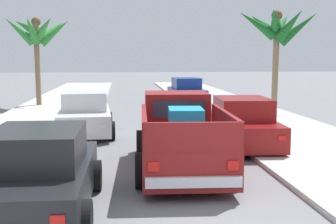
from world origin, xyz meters
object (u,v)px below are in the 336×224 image
object	(u,v)px
palm_tree_left_mid	(38,32)
car_right_near	(186,91)
palm_tree_left_fore	(278,28)
car_left_mid	(242,124)
car_right_mid	(85,115)
pickup_truck	(181,137)
car_left_near	(39,175)

from	to	relation	value
palm_tree_left_mid	car_right_near	bearing A→B (deg)	8.42
car_right_near	palm_tree_left_fore	xyz separation A→B (m)	(3.61, -5.63, 3.48)
car_left_mid	car_right_mid	bearing A→B (deg)	150.58
car_left_mid	palm_tree_left_fore	xyz separation A→B (m)	(3.85, 7.90, 3.48)
car_right_near	palm_tree_left_mid	bearing A→B (deg)	-171.58
car_right_near	car_right_mid	size ratio (longest dim) A/B	0.99
pickup_truck	car_left_near	world-z (taller)	pickup_truck
pickup_truck	car_left_mid	size ratio (longest dim) A/B	1.22
pickup_truck	palm_tree_left_fore	distance (m)	12.58
pickup_truck	car_left_mid	world-z (taller)	pickup_truck
pickup_truck	car_right_mid	distance (m)	6.06
pickup_truck	car_right_mid	size ratio (longest dim) A/B	1.22
palm_tree_left_mid	car_right_mid	bearing A→B (deg)	-71.23
pickup_truck	car_right_near	size ratio (longest dim) A/B	1.23
palm_tree_left_fore	pickup_truck	bearing A→B (deg)	-120.24
palm_tree_left_mid	car_left_near	bearing A→B (deg)	-80.24
car_left_near	car_right_near	size ratio (longest dim) A/B	0.99
car_right_near	palm_tree_left_mid	world-z (taller)	palm_tree_left_mid
car_right_mid	palm_tree_left_fore	distance (m)	10.79
car_right_mid	pickup_truck	bearing A→B (deg)	-62.80
car_right_near	pickup_truck	bearing A→B (deg)	-98.78
car_left_near	pickup_truck	bearing A→B (deg)	45.73
car_left_near	car_right_mid	size ratio (longest dim) A/B	0.99
pickup_truck	palm_tree_left_mid	world-z (taller)	palm_tree_left_mid
car_right_mid	palm_tree_left_mid	bearing A→B (deg)	108.77
car_right_near	car_right_mid	world-z (taller)	same
car_left_mid	palm_tree_left_fore	world-z (taller)	palm_tree_left_fore
car_right_mid	car_left_near	bearing A→B (deg)	-90.99
palm_tree_left_mid	pickup_truck	bearing A→B (deg)	-68.05
car_left_near	palm_tree_left_fore	xyz separation A→B (m)	(9.01, 13.45, 3.48)
car_right_mid	palm_tree_left_mid	xyz separation A→B (m)	(-3.21, 9.45, 3.44)
pickup_truck	palm_tree_left_mid	bearing A→B (deg)	111.95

